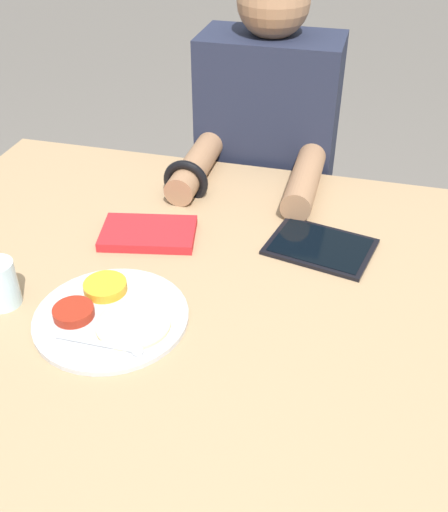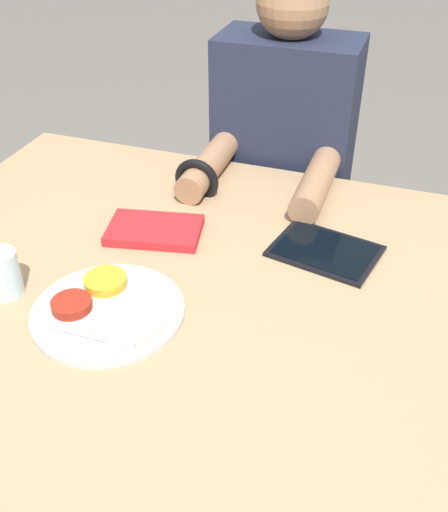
{
  "view_description": "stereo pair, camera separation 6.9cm",
  "coord_description": "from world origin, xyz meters",
  "px_view_note": "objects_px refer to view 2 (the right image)",
  "views": [
    {
      "loc": [
        0.3,
        -0.85,
        1.42
      ],
      "look_at": [
        0.07,
        0.03,
        0.77
      ],
      "focal_mm": 42.0,
      "sensor_mm": 36.0,
      "label": 1
    },
    {
      "loc": [
        0.37,
        -0.83,
        1.42
      ],
      "look_at": [
        0.07,
        0.03,
        0.77
      ],
      "focal_mm": 42.0,
      "sensor_mm": 36.0,
      "label": 2
    }
  ],
  "objects_px": {
    "thali_tray": "(107,309)",
    "person_diner": "(280,198)",
    "red_notebook": "(155,231)",
    "tablet_device": "(325,251)",
    "drinking_glass": "(3,273)"
  },
  "relations": [
    {
      "from": "person_diner",
      "to": "red_notebook",
      "type": "bearing_deg",
      "value": -107.57
    },
    {
      "from": "red_notebook",
      "to": "tablet_device",
      "type": "xyz_separation_m",
      "value": [
        0.36,
        0.05,
        -0.0
      ]
    },
    {
      "from": "red_notebook",
      "to": "drinking_glass",
      "type": "bearing_deg",
      "value": -123.5
    },
    {
      "from": "red_notebook",
      "to": "tablet_device",
      "type": "relative_size",
      "value": 0.92
    },
    {
      "from": "tablet_device",
      "to": "person_diner",
      "type": "distance_m",
      "value": 0.52
    },
    {
      "from": "drinking_glass",
      "to": "person_diner",
      "type": "bearing_deg",
      "value": 66.29
    },
    {
      "from": "red_notebook",
      "to": "thali_tray",
      "type": "bearing_deg",
      "value": -84.62
    },
    {
      "from": "thali_tray",
      "to": "red_notebook",
      "type": "bearing_deg",
      "value": 95.38
    },
    {
      "from": "red_notebook",
      "to": "tablet_device",
      "type": "distance_m",
      "value": 0.37
    },
    {
      "from": "thali_tray",
      "to": "person_diner",
      "type": "xyz_separation_m",
      "value": [
        0.13,
        0.76,
        -0.16
      ]
    },
    {
      "from": "thali_tray",
      "to": "tablet_device",
      "type": "relative_size",
      "value": 1.16
    },
    {
      "from": "thali_tray",
      "to": "person_diner",
      "type": "distance_m",
      "value": 0.79
    },
    {
      "from": "thali_tray",
      "to": "drinking_glass",
      "type": "bearing_deg",
      "value": -177.34
    },
    {
      "from": "red_notebook",
      "to": "drinking_glass",
      "type": "xyz_separation_m",
      "value": [
        -0.18,
        -0.27,
        0.04
      ]
    },
    {
      "from": "person_diner",
      "to": "tablet_device",
      "type": "bearing_deg",
      "value": -65.36
    }
  ]
}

